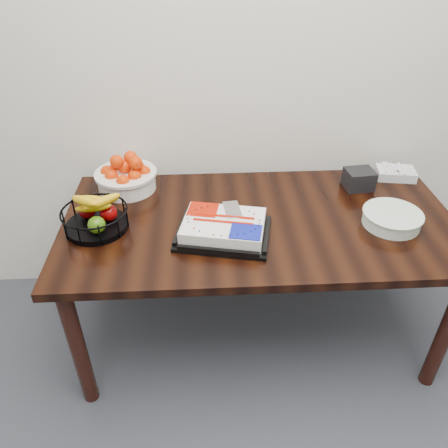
{
  "coord_description": "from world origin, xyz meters",
  "views": [
    {
      "loc": [
        -0.26,
        0.35,
        1.88
      ],
      "look_at": [
        -0.17,
        1.85,
        0.83
      ],
      "focal_mm": 35.0,
      "sensor_mm": 36.0,
      "label": 1
    }
  ],
  "objects": [
    {
      "name": "napkin_box",
      "position": [
        0.54,
        2.25,
        0.8
      ],
      "size": [
        0.15,
        0.13,
        0.1
      ],
      "primitive_type": "cube",
      "rotation": [
        0.0,
        0.0,
        0.11
      ],
      "color": "black",
      "rests_on": "table"
    },
    {
      "name": "table",
      "position": [
        0.0,
        2.0,
        0.66
      ],
      "size": [
        1.8,
        0.9,
        0.75
      ],
      "color": "black",
      "rests_on": "ground"
    },
    {
      "name": "cake_tray",
      "position": [
        -0.17,
        1.88,
        0.79
      ],
      "size": [
        0.45,
        0.38,
        0.08
      ],
      "color": "black",
      "rests_on": "table"
    },
    {
      "name": "fork_bag",
      "position": [
        0.77,
        2.35,
        0.78
      ],
      "size": [
        0.21,
        0.16,
        0.06
      ],
      "color": "silver",
      "rests_on": "table"
    },
    {
      "name": "fruit_basket",
      "position": [
        -0.73,
        1.96,
        0.81
      ],
      "size": [
        0.29,
        0.29,
        0.15
      ],
      "color": "black",
      "rests_on": "table"
    },
    {
      "name": "tangerine_bowl",
      "position": [
        -0.64,
        2.31,
        0.83
      ],
      "size": [
        0.31,
        0.31,
        0.2
      ],
      "color": "white",
      "rests_on": "table"
    },
    {
      "name": "plate_stack",
      "position": [
        0.58,
        1.92,
        0.78
      ],
      "size": [
        0.26,
        0.26,
        0.06
      ],
      "color": "white",
      "rests_on": "table"
    }
  ]
}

